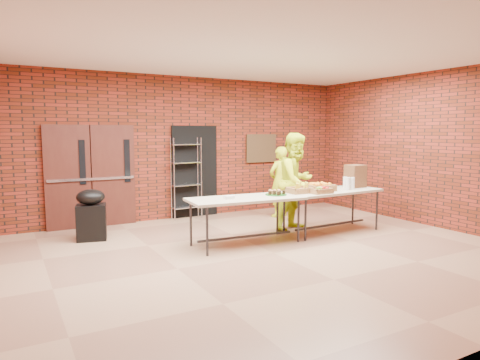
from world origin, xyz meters
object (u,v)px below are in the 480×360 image
(covered_grill, at_px, (91,215))
(table_left, at_px, (246,201))
(volunteer_woman, at_px, (279,182))
(table_right, at_px, (332,194))
(wire_rack, at_px, (186,178))
(coffee_dispenser, at_px, (355,176))
(volunteer_man, at_px, (296,182))

(covered_grill, bearing_deg, table_left, -21.94)
(volunteer_woman, bearing_deg, table_right, 79.05)
(table_right, bearing_deg, table_left, 177.48)
(table_left, xyz_separation_m, table_right, (1.94, 0.01, 0.00))
(table_right, relative_size, covered_grill, 2.21)
(wire_rack, height_order, coffee_dispenser, wire_rack)
(table_left, height_order, volunteer_man, volunteer_man)
(volunteer_woman, height_order, volunteer_man, volunteer_man)
(coffee_dispenser, height_order, volunteer_woman, volunteer_woman)
(wire_rack, relative_size, table_left, 0.88)
(table_right, bearing_deg, coffee_dispenser, 6.57)
(table_right, distance_m, volunteer_man, 0.73)
(volunteer_woman, bearing_deg, coffee_dispenser, 102.62)
(wire_rack, bearing_deg, covered_grill, -160.43)
(table_right, height_order, volunteer_man, volunteer_man)
(volunteer_woman, bearing_deg, volunteer_man, 58.52)
(covered_grill, height_order, volunteer_man, volunteer_man)
(wire_rack, bearing_deg, table_left, -92.82)
(coffee_dispenser, distance_m, covered_grill, 5.22)
(table_left, bearing_deg, wire_rack, 95.92)
(wire_rack, relative_size, volunteer_woman, 1.13)
(table_right, height_order, coffee_dispenser, coffee_dispenser)
(table_right, xyz_separation_m, covered_grill, (-4.24, 1.62, -0.29))
(table_left, distance_m, coffee_dispenser, 2.69)
(table_right, relative_size, coffee_dispenser, 4.46)
(table_left, xyz_separation_m, covered_grill, (-2.30, 1.63, -0.29))
(wire_rack, bearing_deg, table_right, -56.45)
(coffee_dispenser, distance_m, volunteer_man, 1.26)
(wire_rack, xyz_separation_m, table_left, (0.05, -2.61, -0.16))
(wire_rack, bearing_deg, volunteer_woman, -26.93)
(table_right, xyz_separation_m, coffee_dispenser, (0.72, 0.12, 0.30))
(coffee_dispenser, bearing_deg, covered_grill, 163.12)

